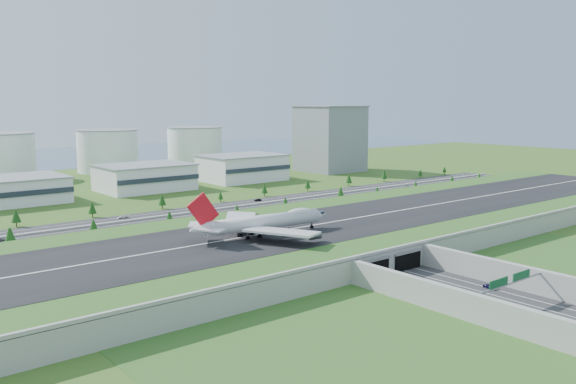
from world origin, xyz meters
TOP-DOWN VIEW (x-y plane):
  - ground at (0.00, 0.00)m, footprint 1200.00×1200.00m
  - airfield_deck at (0.00, -0.09)m, footprint 520.00×100.00m
  - underpass_road at (0.00, -99.42)m, footprint 38.80×120.40m
  - sign_gantry_near at (0.00, -95.04)m, footprint 38.70×0.70m
  - north_expressway at (0.00, 95.00)m, footprint 560.00×36.00m
  - tree_row at (-22.17, 95.70)m, footprint 502.24×48.76m
  - hangar_mid_a at (-60.00, 190.00)m, footprint 58.00×42.00m
  - hangar_mid_b at (25.00, 190.00)m, footprint 58.00×42.00m
  - hangar_mid_c at (105.00, 190.00)m, footprint 58.00×42.00m
  - office_tower at (200.00, 195.00)m, footprint 46.00×46.00m
  - fuel_tank_b at (-35.00, 310.00)m, footprint 50.00×50.00m
  - fuel_tank_c at (50.00, 310.00)m, footprint 50.00×50.00m
  - fuel_tank_d at (135.00, 310.00)m, footprint 50.00×50.00m
  - boeing_747 at (-19.74, -2.14)m, footprint 62.24×58.62m
  - car_0 at (-7.33, -75.28)m, footprint 2.02×4.93m
  - car_2 at (11.80, -81.29)m, footprint 3.24×5.31m
  - car_4 at (-92.21, 89.09)m, footprint 4.39×2.45m
  - car_5 at (56.51, 104.60)m, footprint 4.65×2.43m
  - car_6 at (170.55, 84.35)m, footprint 5.74×3.96m
  - car_7 at (-29.49, 103.97)m, footprint 6.02×3.90m

SIDE VIEW (x-z plane):
  - ground at x=0.00m, z-range 0.00..0.00m
  - north_expressway at x=0.00m, z-range 0.00..0.12m
  - car_2 at x=11.80m, z-range 0.12..1.50m
  - car_4 at x=-92.21m, z-range 0.12..1.53m
  - car_6 at x=170.55m, z-range 0.12..1.58m
  - car_5 at x=56.51m, z-range 0.12..1.58m
  - car_7 at x=-29.49m, z-range 0.12..1.74m
  - car_0 at x=-7.33m, z-range 0.12..1.79m
  - underpass_road at x=0.00m, z-range -0.57..7.43m
  - airfield_deck at x=0.00m, z-range -0.48..8.72m
  - tree_row at x=-22.17m, z-range 0.57..9.07m
  - sign_gantry_near at x=0.00m, z-range 2.05..11.85m
  - hangar_mid_a at x=-60.00m, z-range 0.00..15.00m
  - hangar_mid_b at x=25.00m, z-range 0.00..17.00m
  - hangar_mid_c at x=105.00m, z-range 0.00..19.00m
  - boeing_747 at x=-19.74m, z-range 3.86..23.10m
  - fuel_tank_b at x=-35.00m, z-range 0.00..35.00m
  - fuel_tank_c at x=50.00m, z-range 0.00..35.00m
  - fuel_tank_d at x=135.00m, z-range 0.00..35.00m
  - office_tower at x=200.00m, z-range 0.00..55.00m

